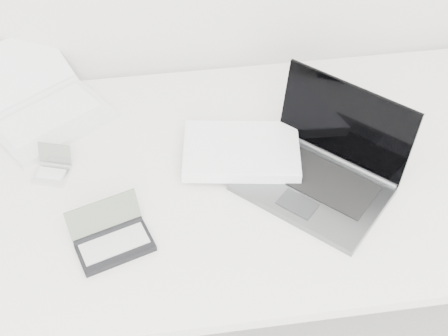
{
  "coord_description": "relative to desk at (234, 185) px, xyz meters",
  "views": [
    {
      "loc": [
        -0.17,
        0.55,
        1.83
      ],
      "look_at": [
        -0.03,
        1.51,
        0.79
      ],
      "focal_mm": 50.0,
      "sensor_mm": 36.0,
      "label": 1
    }
  ],
  "objects": [
    {
      "name": "laptop_large",
      "position": [
        0.12,
        -0.02,
        0.08
      ],
      "size": [
        0.52,
        0.43,
        0.22
      ],
      "rotation": [
        0.0,
        0.0,
        -0.77
      ],
      "color": "#5D5F62",
      "rests_on": "desk"
    },
    {
      "name": "netbook_open_white",
      "position": [
        -0.47,
        0.27,
        0.07
      ],
      "size": [
        0.42,
        0.44,
        0.13
      ],
      "rotation": [
        0.0,
        0.0,
        0.6
      ],
      "color": "white",
      "rests_on": "desk"
    },
    {
      "name": "desk",
      "position": [
        0.0,
        0.0,
        0.0
      ],
      "size": [
        1.6,
        0.8,
        0.73
      ],
      "color": "white",
      "rests_on": "ground"
    },
    {
      "name": "palmtop_charcoal",
      "position": [
        -0.29,
        -0.17,
        0.06
      ],
      "size": [
        0.19,
        0.16,
        0.08
      ],
      "rotation": [
        0.0,
        0.0,
        0.32
      ],
      "color": "black",
      "rests_on": "desk"
    },
    {
      "name": "pda_silver",
      "position": [
        -0.43,
        0.06,
        0.06
      ],
      "size": [
        0.1,
        0.1,
        0.07
      ],
      "rotation": [
        0.0,
        0.0,
        -0.31
      ],
      "color": "white",
      "rests_on": "desk"
    }
  ]
}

